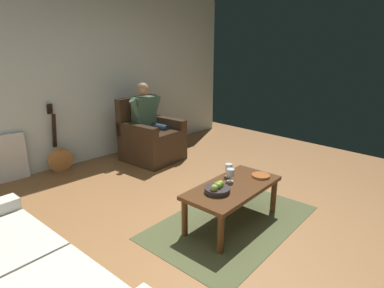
# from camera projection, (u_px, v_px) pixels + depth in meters

# --- Properties ---
(ground_plane) EXTENTS (6.73, 6.73, 0.00)m
(ground_plane) POSITION_uv_depth(u_px,v_px,m) (228.00, 223.00, 3.23)
(ground_plane) COLOR #99663A
(wall_back) EXTENTS (5.74, 0.06, 2.77)m
(wall_back) POSITION_uv_depth(u_px,v_px,m) (86.00, 72.00, 4.77)
(wall_back) COLOR silver
(wall_back) RESTS_ON ground
(rug) EXTENTS (1.87, 1.26, 0.01)m
(rug) POSITION_uv_depth(u_px,v_px,m) (232.00, 222.00, 3.26)
(rug) COLOR #515633
(rug) RESTS_ON ground
(armchair) EXTENTS (0.86, 0.89, 0.99)m
(armchair) POSITION_uv_depth(u_px,v_px,m) (151.00, 139.00, 5.02)
(armchair) COLOR #3B2819
(armchair) RESTS_ON ground
(person_seated) EXTENTS (0.65, 0.57, 1.22)m
(person_seated) POSITION_uv_depth(u_px,v_px,m) (149.00, 119.00, 4.94)
(person_seated) COLOR #46644B
(person_seated) RESTS_ON ground
(coffee_table) EXTENTS (1.12, 0.61, 0.41)m
(coffee_table) POSITION_uv_depth(u_px,v_px,m) (233.00, 191.00, 3.16)
(coffee_table) COLOR #512E15
(coffee_table) RESTS_ON ground
(guitar) EXTENTS (0.35, 0.26, 0.98)m
(guitar) POSITION_uv_depth(u_px,v_px,m) (60.00, 157.00, 4.55)
(guitar) COLOR #B87941
(guitar) RESTS_ON ground
(radiator) EXTENTS (0.60, 0.06, 0.65)m
(radiator) POSITION_uv_depth(u_px,v_px,m) (2.00, 159.00, 4.15)
(radiator) COLOR white
(radiator) RESTS_ON ground
(wine_glass_near) EXTENTS (0.08, 0.08, 0.14)m
(wine_glass_near) POSITION_uv_depth(u_px,v_px,m) (230.00, 173.00, 3.20)
(wine_glass_near) COLOR silver
(wine_glass_near) RESTS_ON coffee_table
(wine_glass_far) EXTENTS (0.08, 0.08, 0.14)m
(wine_glass_far) POSITION_uv_depth(u_px,v_px,m) (229.00, 168.00, 3.33)
(wine_glass_far) COLOR silver
(wine_glass_far) RESTS_ON coffee_table
(fruit_bowl) EXTENTS (0.24, 0.24, 0.11)m
(fruit_bowl) POSITION_uv_depth(u_px,v_px,m) (217.00, 189.00, 2.98)
(fruit_bowl) COLOR #2C2527
(fruit_bowl) RESTS_ON coffee_table
(decorative_dish) EXTENTS (0.19, 0.19, 0.02)m
(decorative_dish) POSITION_uv_depth(u_px,v_px,m) (261.00, 176.00, 3.35)
(decorative_dish) COLOR #B4602D
(decorative_dish) RESTS_ON coffee_table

